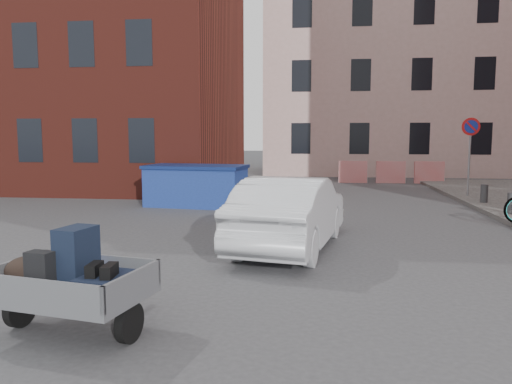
# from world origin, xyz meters

# --- Properties ---
(ground) EXTENTS (120.00, 120.00, 0.00)m
(ground) POSITION_xyz_m (0.00, 0.00, 0.00)
(ground) COLOR #38383A
(ground) RESTS_ON ground
(building_brick) EXTENTS (12.00, 10.00, 14.00)m
(building_brick) POSITION_xyz_m (-9.00, 13.00, 7.00)
(building_brick) COLOR #591E16
(building_brick) RESTS_ON ground
(building_pink) EXTENTS (16.00, 8.00, 14.00)m
(building_pink) POSITION_xyz_m (6.00, 22.00, 7.00)
(building_pink) COLOR #BF9C93
(building_pink) RESTS_ON ground
(no_parking_sign) EXTENTS (0.60, 0.09, 2.65)m
(no_parking_sign) POSITION_xyz_m (6.00, 9.48, 2.01)
(no_parking_sign) COLOR gray
(no_parking_sign) RESTS_ON sidewalk
(barriers) EXTENTS (4.70, 0.18, 1.00)m
(barriers) POSITION_xyz_m (4.20, 15.00, 0.50)
(barriers) COLOR red
(barriers) RESTS_ON ground
(trailer) EXTENTS (1.78, 1.93, 1.20)m
(trailer) POSITION_xyz_m (-1.80, -3.19, 0.61)
(trailer) COLOR black
(trailer) RESTS_ON ground
(dumpster) EXTENTS (3.19, 1.92, 1.27)m
(dumpster) POSITION_xyz_m (-2.84, 6.78, 0.64)
(dumpster) COLOR navy
(dumpster) RESTS_ON ground
(silver_car) EXTENTS (2.22, 4.46, 1.40)m
(silver_car) POSITION_xyz_m (0.38, 1.36, 0.70)
(silver_car) COLOR silver
(silver_car) RESTS_ON ground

